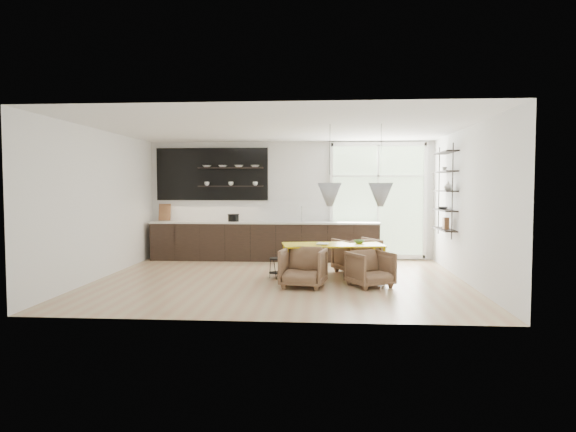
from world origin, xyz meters
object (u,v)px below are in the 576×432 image
object	(u,v)px
armchair_back_left	(306,259)
wire_stool	(277,265)
dining_table	(333,246)
armchair_front_left	(303,268)
armchair_front_right	(370,269)
armchair_back_right	(356,256)

from	to	relation	value
armchair_back_left	wire_stool	world-z (taller)	armchair_back_left
dining_table	armchair_front_left	xyz separation A→B (m)	(-0.53, -0.75, -0.29)
armchair_front_left	armchair_back_left	bearing A→B (deg)	100.39
wire_stool	armchair_front_right	bearing A→B (deg)	-22.32
armchair_back_right	armchair_front_right	bearing A→B (deg)	69.10
dining_table	armchair_back_left	bearing A→B (deg)	122.29
armchair_front_right	armchair_back_left	bearing A→B (deg)	105.42
armchair_back_left	armchair_back_right	size ratio (longest dim) A/B	0.82
dining_table	armchair_back_left	xyz separation A→B (m)	(-0.54, 0.62, -0.35)
armchair_front_right	armchair_back_right	bearing A→B (deg)	68.01
armchair_back_right	wire_stool	world-z (taller)	armchair_back_right
dining_table	armchair_back_left	world-z (taller)	dining_table
dining_table	armchair_front_right	xyz separation A→B (m)	(0.66, -0.62, -0.33)
armchair_back_right	armchair_front_right	size ratio (longest dim) A/B	1.15
armchair_back_left	armchair_front_left	bearing A→B (deg)	101.05
dining_table	armchair_back_right	distance (m)	0.97
armchair_back_right	dining_table	bearing A→B (deg)	30.22
armchair_back_right	armchair_front_right	world-z (taller)	armchair_back_right
armchair_back_left	dining_table	bearing A→B (deg)	141.53
dining_table	armchair_front_left	size ratio (longest dim) A/B	2.59
armchair_back_left	wire_stool	distance (m)	0.76
armchair_front_left	armchair_front_right	distance (m)	1.20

